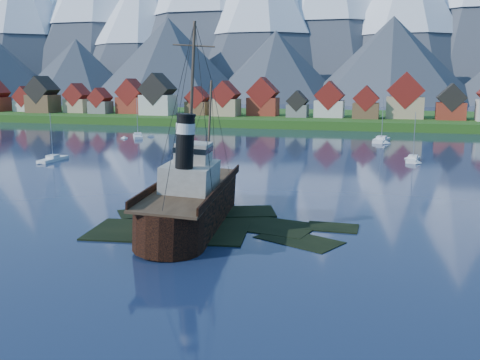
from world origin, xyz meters
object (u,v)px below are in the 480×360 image
(sailboat_a, at_px, (53,160))
(sailboat_e, at_px, (381,141))
(sailboat_c, at_px, (138,137))
(sailboat_d, at_px, (413,160))
(tugboat_wreck, at_px, (196,197))

(sailboat_a, relative_size, sailboat_e, 0.82)
(sailboat_c, xyz_separation_m, sailboat_d, (78.66, -27.39, -0.02))
(sailboat_a, relative_size, sailboat_d, 0.98)
(tugboat_wreck, xyz_separation_m, sailboat_e, (20.51, 95.93, -2.83))
(sailboat_a, height_order, sailboat_e, sailboat_e)
(tugboat_wreck, height_order, sailboat_a, tugboat_wreck)
(sailboat_d, bearing_deg, sailboat_e, 110.16)
(sailboat_c, bearing_deg, sailboat_a, -115.00)
(sailboat_a, bearing_deg, sailboat_e, 38.52)
(sailboat_a, distance_m, sailboat_c, 48.18)
(sailboat_c, relative_size, sailboat_e, 0.94)
(sailboat_e, bearing_deg, sailboat_c, -162.40)
(sailboat_d, bearing_deg, sailboat_c, 169.71)
(sailboat_c, height_order, sailboat_e, sailboat_e)
(tugboat_wreck, relative_size, sailboat_d, 2.84)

